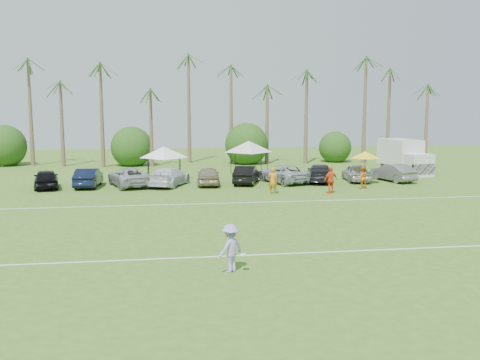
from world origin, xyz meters
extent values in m
plane|color=#41691F|center=(0.00, 0.00, 0.00)|extent=(120.00, 120.00, 0.00)
cube|color=white|center=(0.00, 2.00, 0.01)|extent=(80.00, 0.10, 0.01)
cube|color=white|center=(0.00, 14.00, 0.01)|extent=(80.00, 0.10, 0.01)
cone|color=brown|center=(-17.00, 38.00, 4.50)|extent=(0.44, 0.44, 9.00)
cone|color=brown|center=(-12.00, 38.00, 5.00)|extent=(0.44, 0.44, 10.00)
cone|color=brown|center=(-8.00, 38.00, 5.50)|extent=(0.44, 0.44, 11.00)
cone|color=brown|center=(-4.00, 38.00, 4.00)|extent=(0.44, 0.44, 8.00)
cone|color=brown|center=(0.00, 38.00, 4.50)|extent=(0.44, 0.44, 9.00)
cone|color=brown|center=(4.00, 38.00, 5.00)|extent=(0.44, 0.44, 10.00)
cone|color=brown|center=(8.00, 38.00, 5.50)|extent=(0.44, 0.44, 11.00)
cone|color=brown|center=(13.00, 38.00, 4.00)|extent=(0.44, 0.44, 8.00)
cone|color=brown|center=(18.00, 38.00, 4.50)|extent=(0.44, 0.44, 9.00)
cone|color=brown|center=(23.00, 38.00, 5.00)|extent=(0.44, 0.44, 10.00)
cone|color=brown|center=(27.00, 38.00, 5.50)|extent=(0.44, 0.44, 11.00)
cylinder|color=brown|center=(-19.00, 39.00, 0.70)|extent=(0.30, 0.30, 1.40)
sphere|color=#1C4513|center=(-19.00, 39.00, 1.80)|extent=(4.00, 4.00, 4.00)
cylinder|color=brown|center=(-6.00, 39.00, 0.70)|extent=(0.30, 0.30, 1.40)
sphere|color=#1C4513|center=(-6.00, 39.00, 1.80)|extent=(4.00, 4.00, 4.00)
cylinder|color=brown|center=(6.00, 39.00, 0.70)|extent=(0.30, 0.30, 1.40)
sphere|color=#1C4513|center=(6.00, 39.00, 1.80)|extent=(4.00, 4.00, 4.00)
cylinder|color=brown|center=(16.00, 39.00, 0.70)|extent=(0.30, 0.30, 1.40)
sphere|color=#1C4513|center=(16.00, 39.00, 1.80)|extent=(4.00, 4.00, 4.00)
imported|color=orange|center=(4.63, 17.17, 0.93)|extent=(0.78, 0.62, 1.86)
imported|color=orange|center=(11.72, 18.66, 0.82)|extent=(0.80, 0.62, 1.63)
imported|color=#EF561A|center=(8.68, 16.74, 0.95)|extent=(1.20, 0.78, 1.89)
cube|color=silver|center=(18.83, 27.61, 1.90)|extent=(2.87, 4.54, 2.32)
cube|color=silver|center=(19.23, 24.67, 0.98)|extent=(2.34, 1.94, 1.95)
cube|color=black|center=(19.32, 23.98, 0.70)|extent=(2.15, 0.56, 0.93)
cube|color=#E5590C|center=(19.99, 27.77, 1.49)|extent=(0.22, 1.47, 0.84)
cylinder|color=black|center=(18.28, 24.72, 0.42)|extent=(0.39, 0.87, 0.84)
cylinder|color=black|center=(20.12, 24.97, 0.42)|extent=(0.39, 0.87, 0.84)
cylinder|color=black|center=(17.76, 28.59, 0.42)|extent=(0.39, 0.87, 0.84)
cylinder|color=black|center=(19.60, 28.84, 0.42)|extent=(0.39, 0.87, 0.84)
cylinder|color=black|center=(-4.08, 24.26, 0.93)|extent=(0.06, 0.06, 1.85)
cylinder|color=black|center=(-1.50, 24.26, 0.93)|extent=(0.06, 0.06, 1.85)
cylinder|color=black|center=(-4.08, 26.85, 0.93)|extent=(0.06, 0.06, 1.85)
cylinder|color=black|center=(-1.50, 26.85, 0.93)|extent=(0.06, 0.06, 1.85)
pyramid|color=white|center=(-2.79, 25.55, 2.78)|extent=(4.01, 4.01, 0.93)
cylinder|color=black|center=(3.31, 26.64, 1.01)|extent=(0.06, 0.06, 2.02)
cylinder|color=black|center=(6.14, 26.64, 1.01)|extent=(0.06, 0.06, 2.02)
cylinder|color=black|center=(3.31, 29.47, 1.01)|extent=(0.06, 0.06, 2.02)
cylinder|color=black|center=(6.14, 29.47, 1.01)|extent=(0.06, 0.06, 2.02)
pyramid|color=silver|center=(4.72, 28.05, 3.03)|extent=(4.36, 4.36, 1.01)
cylinder|color=black|center=(12.74, 20.74, 1.16)|extent=(0.05, 0.05, 2.32)
cone|color=yellow|center=(12.74, 20.74, 2.32)|extent=(2.32, 2.32, 0.53)
imported|color=#A499D9|center=(-0.59, -0.09, 0.89)|extent=(1.32, 1.23, 1.79)
cylinder|color=white|center=(-0.17, -0.24, 0.68)|extent=(0.27, 0.27, 0.03)
imported|color=black|center=(-11.51, 22.14, 0.72)|extent=(2.49, 4.49, 1.44)
imported|color=black|center=(-8.49, 22.38, 0.72)|extent=(1.78, 4.46, 1.44)
imported|color=#A7A9AF|center=(-5.47, 22.27, 0.72)|extent=(3.83, 5.67, 1.44)
imported|color=white|center=(-2.44, 22.06, 0.72)|extent=(3.74, 5.37, 1.44)
imported|color=gray|center=(0.58, 22.07, 0.72)|extent=(2.05, 4.36, 1.44)
imported|color=black|center=(3.60, 22.36, 0.72)|extent=(2.75, 4.64, 1.44)
imported|color=#AAAFB7|center=(6.62, 22.53, 0.72)|extent=(3.98, 5.70, 1.44)
imported|color=black|center=(9.64, 22.49, 0.72)|extent=(3.37, 5.35, 1.44)
imported|color=#B0B0B5|center=(12.66, 22.41, 0.72)|extent=(2.24, 4.42, 1.44)
imported|color=slate|center=(15.68, 22.07, 0.72)|extent=(2.54, 4.62, 1.44)
camera|label=1|loc=(-3.03, -18.87, 5.98)|focal=40.00mm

